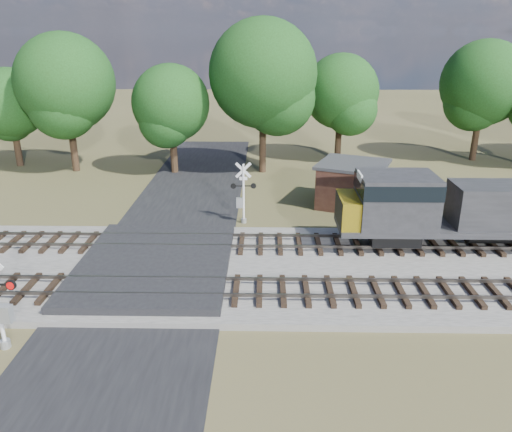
{
  "coord_description": "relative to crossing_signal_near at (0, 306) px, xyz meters",
  "views": [
    {
      "loc": [
        5.2,
        -20.8,
        10.73
      ],
      "look_at": [
        4.77,
        2.0,
        2.28
      ],
      "focal_mm": 35.0,
      "sensor_mm": 36.0,
      "label": 1
    }
  ],
  "objects": [
    {
      "name": "crossing_signal_near",
      "position": [
        0.0,
        0.0,
        0.0
      ],
      "size": [
        1.68,
        0.38,
        4.18
      ],
      "rotation": [
        0.0,
        0.0,
        -0.1
      ],
      "color": "silver",
      "rests_on": "ground"
    },
    {
      "name": "ballast_bed",
      "position": [
        14.05,
        6.22,
        -1.59
      ],
      "size": [
        140.0,
        10.0,
        0.3
      ],
      "primitive_type": "cube",
      "color": "gray",
      "rests_on": "ground"
    },
    {
      "name": "crossing_panel",
      "position": [
        4.05,
        6.22,
        -1.42
      ],
      "size": [
        7.0,
        9.0,
        0.62
      ],
      "primitive_type": "cube",
      "color": "#262628",
      "rests_on": "ground"
    },
    {
      "name": "road",
      "position": [
        4.05,
        5.72,
        -1.7
      ],
      "size": [
        7.0,
        60.0,
        0.08
      ],
      "primitive_type": "cube",
      "color": "black",
      "rests_on": "ground"
    },
    {
      "name": "track_near",
      "position": [
        7.18,
        3.72,
        -1.32
      ],
      "size": [
        140.0,
        2.6,
        0.33
      ],
      "color": "black",
      "rests_on": "ballast_bed"
    },
    {
      "name": "treeline",
      "position": [
        13.87,
        26.08,
        5.11
      ],
      "size": [
        84.48,
        12.14,
        11.87
      ],
      "color": "black",
      "rests_on": "ground"
    },
    {
      "name": "crossing_signal_far",
      "position": [
        7.92,
        12.71,
        -0.19
      ],
      "size": [
        1.5,
        0.32,
        3.72
      ],
      "rotation": [
        0.0,
        0.0,
        3.18
      ],
      "color": "silver",
      "rests_on": "ground"
    },
    {
      "name": "equipment_shed",
      "position": [
        14.9,
        16.05,
        -0.28
      ],
      "size": [
        5.49,
        5.49,
        2.87
      ],
      "rotation": [
        0.0,
        0.0,
        -0.39
      ],
      "color": "#41231B",
      "rests_on": "ground"
    },
    {
      "name": "ground",
      "position": [
        4.05,
        5.72,
        -1.74
      ],
      "size": [
        160.0,
        160.0,
        0.0
      ],
      "primitive_type": "plane",
      "color": "#474625",
      "rests_on": "ground"
    },
    {
      "name": "track_far",
      "position": [
        7.18,
        8.72,
        -1.32
      ],
      "size": [
        140.0,
        2.6,
        0.33
      ],
      "color": "black",
      "rests_on": "ballast_bed"
    }
  ]
}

